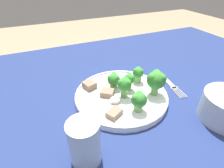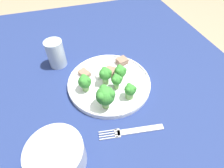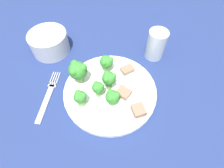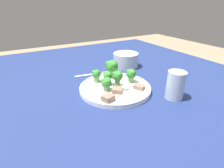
% 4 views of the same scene
% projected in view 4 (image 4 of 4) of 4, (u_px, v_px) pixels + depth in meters
% --- Properties ---
extents(table, '(1.34, 1.11, 0.74)m').
position_uv_depth(table, '(124.00, 97.00, 0.77)').
color(table, navy).
rests_on(table, ground_plane).
extents(dinner_plate, '(0.26, 0.26, 0.02)m').
position_uv_depth(dinner_plate, '(115.00, 88.00, 0.65)').
color(dinner_plate, white).
rests_on(dinner_plate, table).
extents(fork, '(0.04, 0.17, 0.00)m').
position_uv_depth(fork, '(93.00, 74.00, 0.79)').
color(fork, '#B2B2B7').
rests_on(fork, table).
extents(cream_bowl, '(0.12, 0.12, 0.07)m').
position_uv_depth(cream_bowl, '(126.00, 60.00, 0.87)').
color(cream_bowl, '#B7BCC6').
rests_on(cream_bowl, table).
extents(drinking_glass, '(0.06, 0.06, 0.10)m').
position_uv_depth(drinking_glass, '(175.00, 87.00, 0.58)').
color(drinking_glass, '#B2C1CC').
rests_on(drinking_glass, table).
extents(broccoli_floret_near_rim_left, '(0.03, 0.03, 0.05)m').
position_uv_depth(broccoli_floret_near_rim_left, '(108.00, 76.00, 0.65)').
color(broccoli_floret_near_rim_left, '#709E56').
rests_on(broccoli_floret_near_rim_left, dinner_plate).
extents(broccoli_floret_center_left, '(0.04, 0.04, 0.05)m').
position_uv_depth(broccoli_floret_center_left, '(131.00, 74.00, 0.68)').
color(broccoli_floret_center_left, '#709E56').
rests_on(broccoli_floret_center_left, dinner_plate).
extents(broccoli_floret_back_left, '(0.03, 0.03, 0.05)m').
position_uv_depth(broccoli_floret_back_left, '(96.00, 75.00, 0.68)').
color(broccoli_floret_back_left, '#709E56').
rests_on(broccoli_floret_back_left, dinner_plate).
extents(broccoli_floret_front_left, '(0.05, 0.05, 0.07)m').
position_uv_depth(broccoli_floret_front_left, '(112.00, 66.00, 0.71)').
color(broccoli_floret_front_left, '#709E56').
rests_on(broccoli_floret_front_left, dinner_plate).
extents(broccoli_floret_center_back, '(0.04, 0.04, 0.06)m').
position_uv_depth(broccoli_floret_center_back, '(118.00, 76.00, 0.64)').
color(broccoli_floret_center_back, '#709E56').
rests_on(broccoli_floret_center_back, dinner_plate).
extents(broccoli_floret_mid_cluster, '(0.04, 0.04, 0.05)m').
position_uv_depth(broccoli_floret_mid_cluster, '(106.00, 83.00, 0.61)').
color(broccoli_floret_mid_cluster, '#709E56').
rests_on(broccoli_floret_mid_cluster, dinner_plate).
extents(meat_slice_front_slice, '(0.04, 0.04, 0.02)m').
position_uv_depth(meat_slice_front_slice, '(108.00, 98.00, 0.56)').
color(meat_slice_front_slice, '#846651').
rests_on(meat_slice_front_slice, dinner_plate).
extents(meat_slice_middle_slice, '(0.05, 0.04, 0.01)m').
position_uv_depth(meat_slice_middle_slice, '(139.00, 87.00, 0.63)').
color(meat_slice_middle_slice, '#846651').
rests_on(meat_slice_middle_slice, dinner_plate).
extents(meat_slice_rear_slice, '(0.05, 0.05, 0.02)m').
position_uv_depth(meat_slice_rear_slice, '(117.00, 90.00, 0.61)').
color(meat_slice_rear_slice, '#846651').
rests_on(meat_slice_rear_slice, dinner_plate).
extents(sauce_dollop, '(0.03, 0.03, 0.02)m').
position_uv_depth(sauce_dollop, '(125.00, 87.00, 0.63)').
color(sauce_dollop, white).
rests_on(sauce_dollop, dinner_plate).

